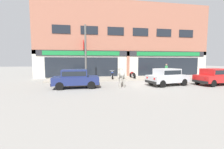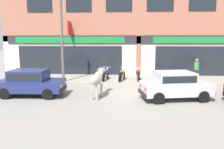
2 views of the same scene
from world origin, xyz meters
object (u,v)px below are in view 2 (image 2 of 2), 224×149
object	(u,v)px
pedestrian	(197,67)
car_2	(30,81)
utility_pole	(62,42)
car_1	(175,84)
cow	(97,79)
motorcycle_1	(122,75)
motorcycle_2	(138,75)
motorcycle_0	(105,75)

from	to	relation	value
pedestrian	car_2	bearing A→B (deg)	-157.80
utility_pole	car_1	bearing A→B (deg)	-26.96
cow	motorcycle_1	xyz separation A→B (m)	(1.22, 4.22, -0.46)
motorcycle_2	utility_pole	bearing A→B (deg)	-169.82
motorcycle_0	motorcycle_2	size ratio (longest dim) A/B	1.00
motorcycle_2	cow	bearing A→B (deg)	-118.32
utility_pole	motorcycle_1	bearing A→B (deg)	10.53
motorcycle_1	pedestrian	bearing A→B (deg)	0.36
cow	pedestrian	world-z (taller)	pedestrian
car_2	motorcycle_2	xyz separation A→B (m)	(6.09, 4.30, -0.26)
cow	motorcycle_1	distance (m)	4.42
car_2	cow	bearing A→B (deg)	-1.46
motorcycle_1	motorcycle_0	bearing A→B (deg)	175.75
car_2	pedestrian	xyz separation A→B (m)	(10.19, 4.16, 0.33)
pedestrian	motorcycle_2	bearing A→B (deg)	177.94
motorcycle_1	motorcycle_2	xyz separation A→B (m)	(1.15, 0.18, 0.00)
cow	car_2	world-z (taller)	cow
car_2	motorcycle_1	size ratio (longest dim) A/B	2.04
car_1	pedestrian	size ratio (longest dim) A/B	2.38
cow	motorcycle_2	xyz separation A→B (m)	(2.37, 4.40, -0.46)
motorcycle_0	car_2	bearing A→B (deg)	-131.42
cow	car_2	xyz separation A→B (m)	(-3.72, 0.10, -0.19)
car_2	motorcycle_0	bearing A→B (deg)	48.58
cow	motorcycle_2	distance (m)	5.02
car_2	utility_pole	size ratio (longest dim) A/B	0.66
car_2	motorcycle_0	size ratio (longest dim) A/B	2.02
cow	car_1	size ratio (longest dim) A/B	0.56
cow	utility_pole	distance (m)	4.89
cow	motorcycle_0	distance (m)	4.33
car_2	pedestrian	distance (m)	11.01
pedestrian	motorcycle_0	bearing A→B (deg)	179.49
motorcycle_2	utility_pole	distance (m)	5.84
motorcycle_1	utility_pole	xyz separation A→B (m)	(-4.10, -0.76, 2.39)
motorcycle_2	car_2	bearing A→B (deg)	-144.74
car_2	motorcycle_1	xyz separation A→B (m)	(4.94, 4.12, -0.26)
cow	car_1	xyz separation A→B (m)	(4.07, -0.07, -0.19)
pedestrian	car_1	bearing A→B (deg)	-119.05
car_1	pedestrian	distance (m)	4.96
car_1	motorcycle_2	distance (m)	4.79
car_2	utility_pole	distance (m)	4.06
car_1	motorcycle_1	bearing A→B (deg)	123.52
car_1	car_2	bearing A→B (deg)	178.76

